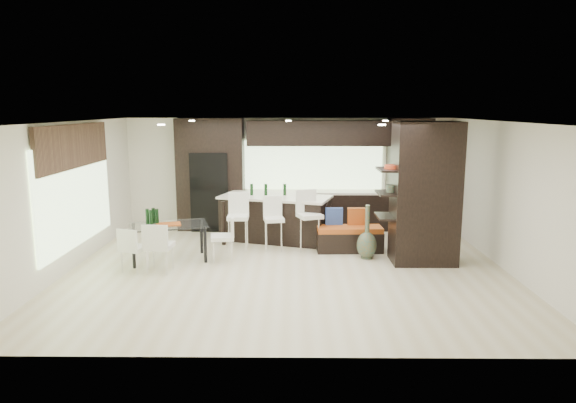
{
  "coord_description": "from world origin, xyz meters",
  "views": [
    {
      "loc": [
        0.1,
        -9.2,
        2.95
      ],
      "look_at": [
        0.0,
        0.6,
        1.15
      ],
      "focal_mm": 32.0,
      "sensor_mm": 36.0,
      "label": 1
    }
  ],
  "objects_px": {
    "chair_near": "(159,249)",
    "chair_far": "(135,251)",
    "stool_mid": "(274,229)",
    "stool_right": "(310,227)",
    "dining_table": "(169,243)",
    "chair_end": "(222,240)",
    "floor_vase": "(367,232)",
    "kitchen_island": "(275,218)",
    "bench": "(349,239)",
    "stool_left": "(238,227)"
  },
  "relations": [
    {
      "from": "chair_far",
      "to": "kitchen_island",
      "type": "bearing_deg",
      "value": 62.65
    },
    {
      "from": "dining_table",
      "to": "chair_near",
      "type": "height_order",
      "value": "chair_near"
    },
    {
      "from": "stool_right",
      "to": "chair_far",
      "type": "bearing_deg",
      "value": -176.77
    },
    {
      "from": "chair_far",
      "to": "stool_right",
      "type": "bearing_deg",
      "value": 44.03
    },
    {
      "from": "kitchen_island",
      "to": "stool_mid",
      "type": "distance_m",
      "value": 0.82
    },
    {
      "from": "bench",
      "to": "stool_right",
      "type": "bearing_deg",
      "value": 174.42
    },
    {
      "from": "stool_mid",
      "to": "stool_right",
      "type": "xyz_separation_m",
      "value": [
        0.75,
        -0.03,
        0.06
      ]
    },
    {
      "from": "stool_left",
      "to": "bench",
      "type": "xyz_separation_m",
      "value": [
        2.32,
        -0.06,
        -0.22
      ]
    },
    {
      "from": "stool_left",
      "to": "bench",
      "type": "height_order",
      "value": "stool_left"
    },
    {
      "from": "chair_near",
      "to": "chair_end",
      "type": "height_order",
      "value": "chair_near"
    },
    {
      "from": "kitchen_island",
      "to": "stool_right",
      "type": "bearing_deg",
      "value": -31.53
    },
    {
      "from": "stool_left",
      "to": "stool_mid",
      "type": "xyz_separation_m",
      "value": [
        0.75,
        0.01,
        -0.03
      ]
    },
    {
      "from": "chair_near",
      "to": "chair_far",
      "type": "height_order",
      "value": "chair_near"
    },
    {
      "from": "chair_near",
      "to": "chair_far",
      "type": "bearing_deg",
      "value": -178.95
    },
    {
      "from": "stool_right",
      "to": "chair_far",
      "type": "relative_size",
      "value": 1.33
    },
    {
      "from": "chair_end",
      "to": "stool_right",
      "type": "bearing_deg",
      "value": -74.93
    },
    {
      "from": "stool_left",
      "to": "dining_table",
      "type": "xyz_separation_m",
      "value": [
        -1.27,
        -0.75,
        -0.13
      ]
    },
    {
      "from": "chair_end",
      "to": "chair_near",
      "type": "bearing_deg",
      "value": 116.69
    },
    {
      "from": "stool_mid",
      "to": "chair_far",
      "type": "height_order",
      "value": "stool_mid"
    },
    {
      "from": "stool_mid",
      "to": "dining_table",
      "type": "xyz_separation_m",
      "value": [
        -2.02,
        -0.77,
        -0.1
      ]
    },
    {
      "from": "bench",
      "to": "chair_far",
      "type": "height_order",
      "value": "chair_far"
    },
    {
      "from": "stool_mid",
      "to": "kitchen_island",
      "type": "bearing_deg",
      "value": 79.89
    },
    {
      "from": "stool_left",
      "to": "floor_vase",
      "type": "bearing_deg",
      "value": -13.61
    },
    {
      "from": "floor_vase",
      "to": "chair_near",
      "type": "relative_size",
      "value": 1.26
    },
    {
      "from": "bench",
      "to": "chair_near",
      "type": "height_order",
      "value": "chair_near"
    },
    {
      "from": "floor_vase",
      "to": "bench",
      "type": "bearing_deg",
      "value": 118.6
    },
    {
      "from": "chair_near",
      "to": "chair_far",
      "type": "relative_size",
      "value": 1.12
    },
    {
      "from": "chair_far",
      "to": "chair_end",
      "type": "relative_size",
      "value": 0.94
    },
    {
      "from": "stool_mid",
      "to": "stool_right",
      "type": "distance_m",
      "value": 0.75
    },
    {
      "from": "kitchen_island",
      "to": "chair_far",
      "type": "bearing_deg",
      "value": -120.1
    },
    {
      "from": "bench",
      "to": "chair_far",
      "type": "distance_m",
      "value": 4.29
    },
    {
      "from": "stool_mid",
      "to": "dining_table",
      "type": "height_order",
      "value": "stool_mid"
    },
    {
      "from": "bench",
      "to": "chair_end",
      "type": "distance_m",
      "value": 2.65
    },
    {
      "from": "stool_mid",
      "to": "chair_near",
      "type": "xyz_separation_m",
      "value": [
        -2.02,
        -1.5,
        -0.03
      ]
    },
    {
      "from": "stool_right",
      "to": "bench",
      "type": "xyz_separation_m",
      "value": [
        0.83,
        -0.05,
        -0.25
      ]
    },
    {
      "from": "stool_mid",
      "to": "chair_end",
      "type": "xyz_separation_m",
      "value": [
        -0.98,
        -0.77,
        -0.05
      ]
    },
    {
      "from": "stool_left",
      "to": "dining_table",
      "type": "bearing_deg",
      "value": -150.34
    },
    {
      "from": "dining_table",
      "to": "chair_end",
      "type": "height_order",
      "value": "chair_end"
    },
    {
      "from": "kitchen_island",
      "to": "chair_far",
      "type": "height_order",
      "value": "kitchen_island"
    },
    {
      "from": "floor_vase",
      "to": "stool_mid",
      "type": "bearing_deg",
      "value": 162.25
    },
    {
      "from": "stool_mid",
      "to": "dining_table",
      "type": "distance_m",
      "value": 2.16
    },
    {
      "from": "stool_mid",
      "to": "floor_vase",
      "type": "distance_m",
      "value": 1.95
    },
    {
      "from": "stool_left",
      "to": "floor_vase",
      "type": "relative_size",
      "value": 0.9
    },
    {
      "from": "floor_vase",
      "to": "chair_far",
      "type": "bearing_deg",
      "value": -168.58
    },
    {
      "from": "floor_vase",
      "to": "dining_table",
      "type": "xyz_separation_m",
      "value": [
        -3.88,
        -0.17,
        -0.18
      ]
    },
    {
      "from": "kitchen_island",
      "to": "stool_mid",
      "type": "relative_size",
      "value": 2.68
    },
    {
      "from": "dining_table",
      "to": "chair_near",
      "type": "bearing_deg",
      "value": -106.17
    },
    {
      "from": "stool_mid",
      "to": "chair_end",
      "type": "relative_size",
      "value": 1.12
    },
    {
      "from": "bench",
      "to": "floor_vase",
      "type": "relative_size",
      "value": 1.26
    },
    {
      "from": "floor_vase",
      "to": "dining_table",
      "type": "distance_m",
      "value": 3.88
    }
  ]
}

